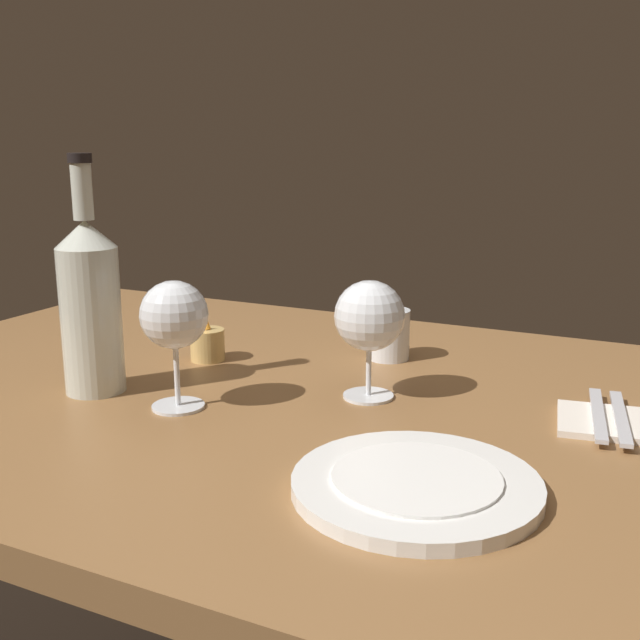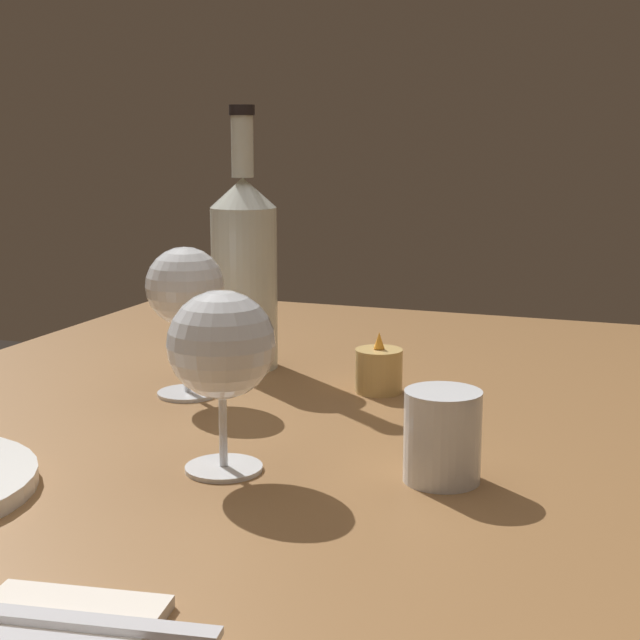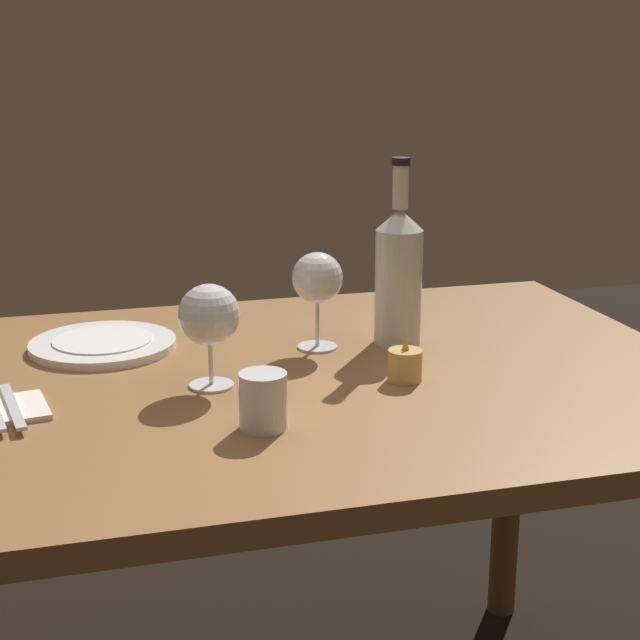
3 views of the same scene
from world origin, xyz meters
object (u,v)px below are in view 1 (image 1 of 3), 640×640
wine_glass_right (174,318)px  dinner_plate (416,484)px  fork_outer (598,414)px  wine_glass_left (369,318)px  votive_candle (208,345)px  fork_inner (620,417)px  wine_bottle (90,303)px  water_tumbler (389,336)px

wine_glass_right → dinner_plate: bearing=-14.8°
dinner_plate → fork_outer: 0.30m
wine_glass_right → dinner_plate: (0.34, -0.09, -0.11)m
wine_glass_left → votive_candle: (-0.28, 0.05, -0.08)m
fork_outer → wine_glass_left: bearing=-172.5°
fork_inner → wine_glass_left: bearing=-173.1°
wine_bottle → water_tumbler: bearing=46.3°
dinner_plate → fork_outer: (0.14, 0.27, 0.00)m
fork_inner → fork_outer: 0.02m
wine_glass_left → wine_bottle: (-0.34, -0.13, 0.01)m
wine_bottle → water_tumbler: wine_bottle is taller
wine_glass_right → fork_inner: (0.50, 0.18, -0.11)m
votive_candle → fork_inner: (0.59, -0.01, -0.01)m
water_tumbler → dinner_plate: 0.45m
wine_glass_left → dinner_plate: bearing=-58.0°
wine_glass_right → wine_bottle: size_ratio=0.52×
water_tumbler → dinner_plate: water_tumbler is taller
wine_glass_right → dinner_plate: 0.37m
fork_inner → wine_glass_right: bearing=-160.7°
dinner_plate → votive_candle: bearing=146.7°
wine_glass_right → dinner_plate: size_ratio=0.67×
wine_glass_left → dinner_plate: wine_glass_left is taller
wine_glass_left → dinner_plate: (0.14, -0.23, -0.10)m
wine_bottle → wine_glass_left: bearing=21.5°
wine_glass_left → wine_bottle: 0.36m
dinner_plate → fork_inner: 0.31m
wine_bottle → fork_inner: wine_bottle is taller
wine_glass_left → water_tumbler: wine_glass_left is taller
fork_outer → wine_bottle: bearing=-164.6°
water_tumbler → fork_outer: size_ratio=0.42×
water_tumbler → wine_bottle: bearing=-133.7°
fork_inner → water_tumbler: bearing=157.6°
wine_glass_left → fork_inner: (0.30, 0.04, -0.10)m
water_tumbler → votive_candle: bearing=-152.4°
wine_glass_right → fork_outer: 0.52m
wine_glass_left → wine_glass_right: wine_glass_right is taller
wine_bottle → wine_glass_right: bearing=-2.5°
water_tumbler → fork_outer: (0.32, -0.14, -0.02)m
dinner_plate → fork_inner: dinner_plate is taller
wine_bottle → water_tumbler: 0.44m
wine_glass_left → fork_outer: size_ratio=0.86×
fork_outer → fork_inner: bearing=0.0°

